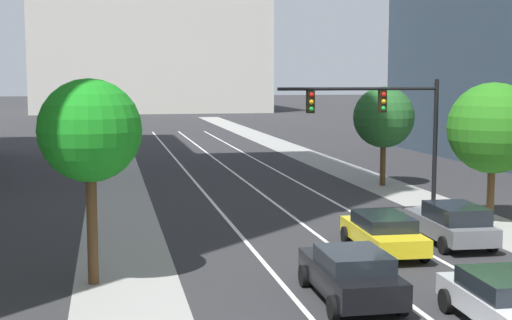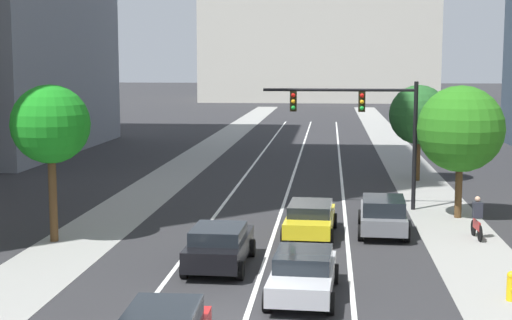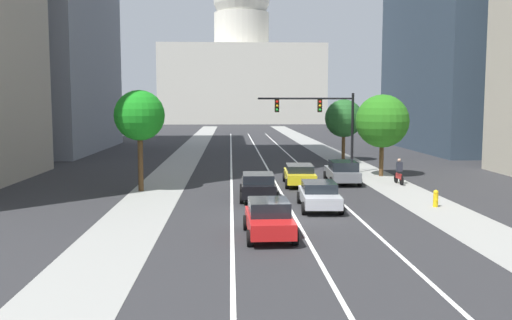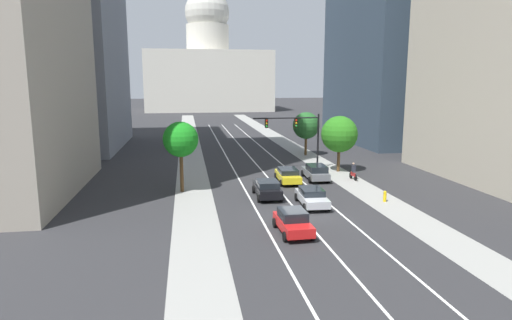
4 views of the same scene
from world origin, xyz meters
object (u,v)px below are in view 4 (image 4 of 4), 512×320
Objects in this scene: car_red at (293,221)px; traffic_signal_mast at (297,130)px; street_tree_mid_left at (181,140)px; car_gray at (316,172)px; car_yellow at (288,175)px; car_silver at (312,197)px; car_black at (267,188)px; cyclist at (353,171)px; street_tree_mid_right at (339,134)px; capitol_building at (208,70)px; fire_hydrant at (385,196)px; street_tree_near_right at (306,126)px.

car_red is 0.55× the size of traffic_signal_mast.
car_red is at bearing -105.11° from traffic_signal_mast.
car_gray is at bearing 11.64° from street_tree_mid_left.
car_yellow is 7.43m from traffic_signal_mast.
car_black is at bearing 47.38° from car_silver.
car_yellow is at bearing 87.27° from cyclist.
street_tree_mid_right is at bearing 20.58° from street_tree_mid_left.
car_red is at bearing -90.67° from capitol_building.
car_yellow is 10.93m from street_tree_mid_left.
traffic_signal_mast reaches higher than car_gray.
traffic_signal_mast is 14.77m from street_tree_mid_left.
car_red reaches higher than car_yellow.
cyclist reaches higher than fire_hydrant.
street_tree_mid_left is (-8.54, -115.81, -9.06)m from capitol_building.
traffic_signal_mast reaches higher than cyclist.
street_tree_mid_right is 10.89m from street_tree_near_right.
fire_hydrant is at bearing -139.85° from car_yellow.
capitol_building is at bearing 92.08° from traffic_signal_mast.
car_black is 0.95× the size of car_gray.
capitol_building is 9.23× the size of car_black.
capitol_building reaches higher than cyclist.
car_yellow is at bearing -29.10° from car_black.
street_tree_mid_right is (9.57, 18.31, 3.27)m from car_red.
car_red reaches higher than fire_hydrant.
car_silver is 0.80× the size of street_tree_near_right.
capitol_building is 114.58m from car_yellow.
capitol_building is 6.93× the size of street_tree_mid_right.
car_red is at bearing -178.87° from car_black.
car_black is (-1.49, -118.95, -12.89)m from capitol_building.
traffic_signal_mast is at bearing -7.15° from car_silver.
cyclist is 0.29× the size of street_tree_mid_right.
capitol_building is 99.46m from street_tree_near_right.
fire_hydrant is 23.37m from street_tree_near_right.
car_red is at bearing 142.13° from cyclist.
cyclist is at bearing -86.55° from car_yellow.
car_red is 21.05m from traffic_signal_mast.
car_gray is 3.06m from car_yellow.
traffic_signal_mast is at bearing -24.86° from car_black.
street_tree_mid_right is (0.45, 12.23, 3.58)m from fire_hydrant.
car_gray reaches higher than car_black.
cyclist is 0.30× the size of street_tree_near_right.
fire_hydrant is (9.12, 6.08, -0.31)m from car_red.
cyclist is at bearing -60.42° from car_black.
street_tree_near_right is at bearing -18.97° from car_yellow.
car_gray is at bearing 77.16° from cyclist.
street_tree_mid_right is at bearing -85.78° from capitol_building.
car_yellow is at bearing -89.25° from capitol_building.
car_yellow is 0.76× the size of street_tree_mid_left.
car_red is (-1.49, -127.88, -12.89)m from capitol_building.
car_gray is 15.07m from street_tree_near_right.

